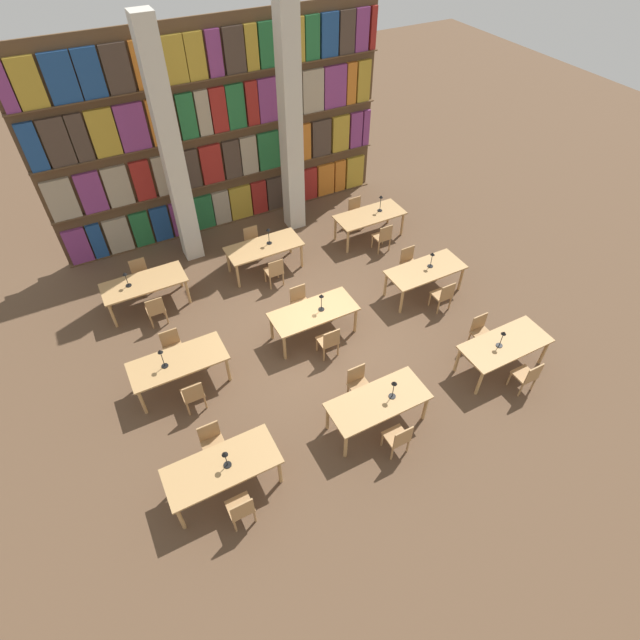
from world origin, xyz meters
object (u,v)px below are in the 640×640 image
chair_8 (329,341)px  reading_table_7 (264,248)px  chair_13 (141,275)px  pillar_center (291,127)px  desk_lamp_0 (225,457)px  reading_table_2 (505,346)px  reading_table_1 (378,403)px  chair_6 (193,394)px  desk_lamp_5 (432,257)px  desk_lamp_6 (126,277)px  reading_table_8 (370,217)px  chair_1 (212,442)px  chair_16 (383,237)px  reading_table_3 (178,363)px  desk_lamp_8 (381,201)px  reading_table_4 (314,314)px  chair_17 (356,211)px  chair_15 (253,241)px  chair_2 (398,438)px  chair_3 (359,383)px  desk_lamp_2 (503,336)px  pillar_left (172,153)px  reading_table_5 (425,272)px  chair_0 (241,509)px  chair_7 (173,347)px  desk_lamp_3 (161,355)px  reading_table_0 (222,468)px  chair_9 (300,302)px  desk_lamp_1 (394,387)px  desk_lamp_4 (321,299)px  desk_lamp_7 (268,233)px  chair_4 (527,376)px  chair_14 (275,271)px  chair_11 (409,262)px  chair_5 (481,331)px  reading_table_6 (144,285)px

chair_8 → reading_table_7: bearing=90.4°
chair_13 → pillar_center: bearing=-170.1°
desk_lamp_0 → reading_table_2: bearing=-0.7°
reading_table_1 → chair_6: size_ratio=2.30×
desk_lamp_0 → desk_lamp_5: size_ratio=0.97×
chair_6 → desk_lamp_6: size_ratio=2.11×
reading_table_7 → reading_table_8: size_ratio=1.00×
chair_1 → desk_lamp_6: desk_lamp_6 is taller
reading_table_1 → chair_16: size_ratio=2.30×
reading_table_3 → reading_table_7: 4.19m
desk_lamp_8 → reading_table_4: bearing=-142.0°
chair_8 → chair_17: (3.21, 4.19, 0.00)m
chair_15 → chair_2: bearing=90.3°
chair_3 → desk_lamp_2: 3.15m
pillar_left → reading_table_5: (4.70, -4.32, -2.31)m
chair_0 → chair_7: (0.02, 4.10, 0.00)m
desk_lamp_3 → reading_table_8: 7.20m
reading_table_0 → desk_lamp_2: 6.15m
chair_9 → chair_17: size_ratio=1.00×
reading_table_0 → chair_6: 1.96m
desk_lamp_0 → desk_lamp_3: bearing=97.4°
chair_16 → chair_17: same height
chair_8 → chair_15: 4.23m
desk_lamp_0 → chair_6: (-0.04, 1.98, -0.59)m
chair_2 → desk_lamp_1: desk_lamp_1 is taller
chair_13 → reading_table_1: bearing=116.1°
chair_9 → chair_16: bearing=-157.8°
pillar_center → reading_table_2: pillar_center is taller
desk_lamp_4 → chair_13: 4.90m
chair_8 → desk_lamp_7: size_ratio=1.81×
chair_2 → desk_lamp_5: size_ratio=2.01×
reading_table_0 → desk_lamp_7: size_ratio=4.16×
chair_1 → chair_4: size_ratio=1.00×
chair_4 → pillar_left: bearing=121.0°
pillar_left → chair_14: bearing=-56.9°
reading_table_5 → chair_6: bearing=-173.1°
chair_1 → desk_lamp_2: (6.10, -0.83, 0.59)m
desk_lamp_4 → desk_lamp_5: (3.13, 0.10, -0.03)m
chair_13 → pillar_left: bearing=-152.3°
chair_4 → chair_16: (0.04, 5.54, 0.00)m
pillar_center → chair_11: (1.59, -3.60, -2.54)m
chair_5 → chair_15: size_ratio=1.00×
pillar_left → chair_13: (-1.57, -0.83, -2.54)m
pillar_center → chair_13: 5.43m
chair_4 → reading_table_5: 3.55m
reading_table_1 → desk_lamp_8: bearing=57.0°
reading_table_1 → pillar_left: bearing=102.0°
reading_table_5 → chair_11: chair_11 is taller
chair_2 → reading_table_6: chair_2 is taller
chair_0 → reading_table_5: chair_0 is taller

